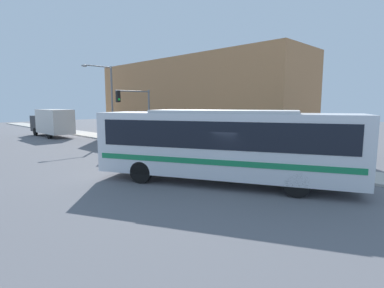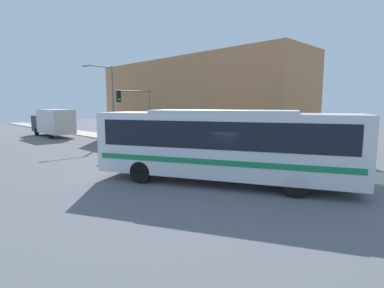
{
  "view_description": "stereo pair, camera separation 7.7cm",
  "coord_description": "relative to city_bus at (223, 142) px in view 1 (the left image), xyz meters",
  "views": [
    {
      "loc": [
        -10.54,
        -8.39,
        3.65
      ],
      "look_at": [
        1.04,
        3.1,
        1.46
      ],
      "focal_mm": 28.0,
      "sensor_mm": 36.0,
      "label": 1
    },
    {
      "loc": [
        -10.49,
        -8.45,
        3.65
      ],
      "look_at": [
        1.04,
        3.1,
        1.46
      ],
      "focal_mm": 28.0,
      "sensor_mm": 36.0,
      "label": 2
    }
  ],
  "objects": [
    {
      "name": "building_facade",
      "position": [
        10.16,
        12.04,
        1.91
      ],
      "size": [
        6.0,
        22.27,
        7.73
      ],
      "color": "#B27A4C",
      "rests_on": "ground_plane"
    },
    {
      "name": "street_lamp",
      "position": [
        4.86,
        18.58,
        2.52
      ],
      "size": [
        3.16,
        0.28,
        7.21
      ],
      "color": "slate",
      "rests_on": "sidewalk"
    },
    {
      "name": "city_bus",
      "position": [
        0.0,
        0.0,
        0.0
      ],
      "size": [
        7.44,
        11.59,
        3.38
      ],
      "rotation": [
        0.0,
        0.0,
        0.46
      ],
      "color": "silver",
      "rests_on": "ground_plane"
    },
    {
      "name": "fire_hydrant",
      "position": [
        5.06,
        3.41,
        -1.48
      ],
      "size": [
        0.21,
        0.29,
        0.71
      ],
      "color": "gold",
      "rests_on": "sidewalk"
    },
    {
      "name": "sidewalk",
      "position": [
        5.81,
        19.9,
        -1.89
      ],
      "size": [
        2.7,
        70.0,
        0.12
      ],
      "color": "#B7B2A8",
      "rests_on": "ground_plane"
    },
    {
      "name": "traffic_light_pole",
      "position": [
        4.02,
        12.39,
        1.44
      ],
      "size": [
        3.28,
        0.35,
        4.71
      ],
      "color": "slate",
      "rests_on": "sidewalk"
    },
    {
      "name": "delivery_truck",
      "position": [
        2.13,
        26.16,
        -0.3
      ],
      "size": [
        2.29,
        7.36,
        3.04
      ],
      "color": "silver",
      "rests_on": "ground_plane"
    },
    {
      "name": "ground_plane",
      "position": [
        -0.04,
        -0.1,
        -1.95
      ],
      "size": [
        120.0,
        120.0,
        0.0
      ],
      "primitive_type": "plane",
      "color": "slate"
    }
  ]
}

